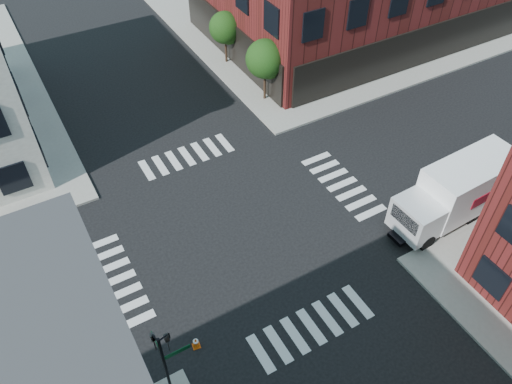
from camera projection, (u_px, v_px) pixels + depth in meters
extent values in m
plane|color=black|center=(239.00, 228.00, 27.33)|extent=(120.00, 120.00, 0.00)
cube|color=gray|center=(328.00, 3.00, 47.76)|extent=(30.00, 30.00, 0.15)
cylinder|color=black|center=(265.00, 89.00, 35.58)|extent=(0.18, 0.18, 1.47)
cylinder|color=black|center=(265.00, 80.00, 35.06)|extent=(0.12, 0.12, 1.47)
sphere|color=black|center=(265.00, 59.00, 33.89)|extent=(2.69, 2.69, 2.69)
sphere|color=black|center=(269.00, 66.00, 34.30)|extent=(1.85, 1.85, 1.85)
cylinder|color=black|center=(226.00, 54.00, 39.35)|extent=(0.18, 0.18, 1.33)
cylinder|color=black|center=(226.00, 46.00, 38.88)|extent=(0.12, 0.12, 1.33)
sphere|color=black|center=(225.00, 28.00, 37.82)|extent=(2.43, 2.43, 2.43)
sphere|color=black|center=(229.00, 33.00, 38.19)|extent=(1.67, 1.67, 1.67)
cylinder|color=black|center=(166.00, 370.00, 19.09)|extent=(0.12, 0.12, 4.60)
cube|color=#053819|center=(177.00, 352.00, 18.69)|extent=(1.10, 0.03, 0.22)
cube|color=#053819|center=(157.00, 344.00, 18.66)|extent=(0.03, 1.10, 0.22)
imported|color=black|center=(168.00, 342.00, 18.16)|extent=(0.22, 0.18, 1.10)
imported|color=black|center=(154.00, 343.00, 18.15)|extent=(0.18, 0.22, 1.10)
cube|color=white|center=(468.00, 184.00, 26.90)|extent=(5.65, 2.60, 2.98)
cube|color=maroon|center=(486.00, 198.00, 26.16)|extent=(2.11, 0.12, 0.67)
cube|color=maroon|center=(451.00, 171.00, 27.64)|extent=(2.11, 0.12, 0.67)
cube|color=silver|center=(417.00, 217.00, 25.89)|extent=(2.00, 2.37, 1.92)
cube|color=black|center=(405.00, 219.00, 25.31)|extent=(0.16, 1.83, 0.86)
cube|color=black|center=(445.00, 212.00, 27.54)|extent=(7.71, 1.23, 0.24)
cylinder|color=black|center=(426.00, 242.00, 25.99)|extent=(0.97, 0.37, 0.96)
cylinder|color=black|center=(399.00, 218.00, 27.21)|extent=(0.97, 0.37, 0.96)
cylinder|color=black|center=(472.00, 216.00, 27.29)|extent=(0.97, 0.37, 0.96)
cylinder|color=black|center=(444.00, 194.00, 28.51)|extent=(0.97, 0.37, 0.96)
cylinder|color=black|center=(500.00, 201.00, 28.16)|extent=(0.97, 0.37, 0.96)
cylinder|color=black|center=(471.00, 180.00, 29.38)|extent=(0.97, 0.37, 0.96)
cube|color=#DD5109|center=(196.00, 346.00, 22.28)|extent=(0.40, 0.40, 0.04)
cone|color=#DD5109|center=(196.00, 342.00, 22.07)|extent=(0.38, 0.38, 0.64)
cylinder|color=white|center=(196.00, 341.00, 22.01)|extent=(0.25, 0.25, 0.07)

